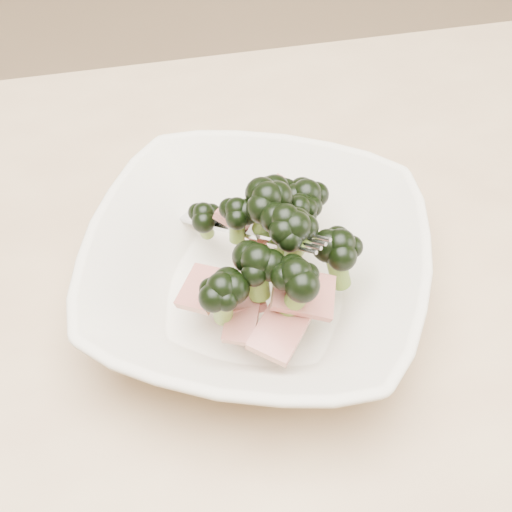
% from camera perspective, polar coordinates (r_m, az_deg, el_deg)
% --- Properties ---
extents(dining_table, '(1.20, 0.80, 0.75)m').
position_cam_1_polar(dining_table, '(0.63, -9.48, -14.51)').
color(dining_table, tan).
rests_on(dining_table, ground).
extents(broccoli_dish, '(0.34, 0.34, 0.11)m').
position_cam_1_polar(broccoli_dish, '(0.55, 0.24, -0.75)').
color(broccoli_dish, beige).
rests_on(broccoli_dish, dining_table).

